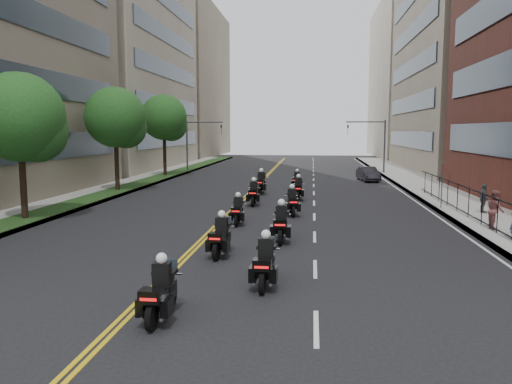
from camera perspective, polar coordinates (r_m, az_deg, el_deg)
ground at (r=12.42m, az=-8.54°, el=-14.51°), size 160.00×160.00×0.00m
sidewalk_right at (r=37.50m, az=20.20°, el=-0.20°), size 4.00×90.00×0.15m
sidewalk_left at (r=39.41m, az=-16.06°, el=0.29°), size 4.00×90.00×0.15m
grass_strip at (r=39.10m, az=-14.98°, el=0.42°), size 2.00×90.00×0.04m
building_right_tan at (r=62.82m, az=24.41°, el=16.06°), size 15.11×28.00×30.00m
building_right_far at (r=91.42m, az=18.48°, el=12.04°), size 15.00×28.00×26.00m
building_left_mid at (r=65.42m, az=-17.02°, el=17.77°), size 16.11×28.00×34.00m
building_left_far at (r=92.98m, az=-9.43°, el=12.22°), size 16.00×28.00×26.00m
iron_fence at (r=24.74m, az=25.11°, el=-2.07°), size 0.05×28.00×1.50m
street_trees at (r=32.93m, az=-19.09°, el=7.71°), size 4.40×38.40×7.98m
traffic_signal_right at (r=53.54m, az=13.48°, el=5.99°), size 4.09×0.20×5.60m
traffic_signal_left at (r=54.62m, az=-6.92°, el=6.15°), size 4.09×0.20×5.60m
motorcycle_0 at (r=12.45m, az=-10.84°, el=-11.37°), size 0.50×2.20×1.62m
motorcycle_1 at (r=14.69m, az=1.07°, el=-8.29°), size 0.52×2.26×1.67m
motorcycle_2 at (r=18.23m, az=-4.02°, el=-5.28°), size 0.56×2.25×1.66m
motorcycle_3 at (r=20.49m, az=2.89°, el=-3.78°), size 0.55×2.38×1.75m
motorcycle_4 at (r=24.20m, az=-2.09°, el=-2.27°), size 0.49×2.12×1.57m
motorcycle_5 at (r=26.80m, az=4.16°, el=-1.27°), size 0.66×2.28×1.69m
motorcycle_6 at (r=30.37m, az=-0.27°, el=-0.25°), size 0.54×2.31×1.70m
motorcycle_7 at (r=32.74m, az=4.86°, el=0.26°), size 0.54×2.31×1.71m
motorcycle_8 at (r=35.71m, az=0.58°, el=0.94°), size 0.60×2.50×1.84m
motorcycle_9 at (r=38.60m, az=4.69°, el=1.23°), size 0.55×2.15×1.58m
parked_sedan at (r=45.82m, az=12.69°, el=2.02°), size 1.92×4.04×1.28m
pedestrian_b at (r=24.66m, az=25.67°, el=-1.83°), size 0.69×0.87×1.76m
pedestrian_c at (r=29.28m, az=24.58°, el=-0.67°), size 0.44×0.93×1.55m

